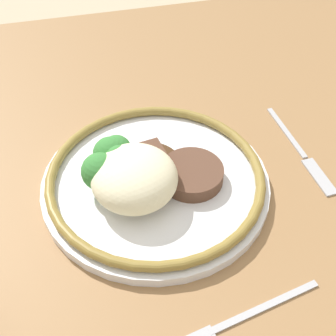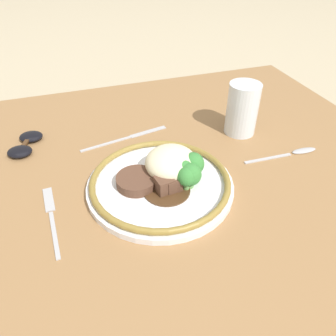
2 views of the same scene
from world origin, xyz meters
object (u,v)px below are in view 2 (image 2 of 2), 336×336
(plate, at_px, (165,178))
(juice_glass, at_px, (242,111))
(sunglasses, at_px, (26,144))
(knife, at_px, (128,138))
(spoon, at_px, (296,153))
(fork, at_px, (51,213))

(plate, relative_size, juice_glass, 2.29)
(juice_glass, bearing_deg, sunglasses, 169.25)
(plate, bearing_deg, sunglasses, 138.15)
(knife, height_order, spoon, spoon)
(juice_glass, xyz_separation_m, sunglasses, (-0.47, 0.09, -0.05))
(spoon, height_order, sunglasses, sunglasses)
(fork, relative_size, spoon, 0.99)
(juice_glass, xyz_separation_m, fork, (-0.43, -0.14, -0.05))
(plate, height_order, fork, plate)
(knife, distance_m, spoon, 0.37)
(juice_glass, distance_m, sunglasses, 0.49)
(plate, height_order, sunglasses, plate)
(spoon, xyz_separation_m, sunglasses, (-0.55, 0.21, 0.01))
(fork, bearing_deg, knife, -46.31)
(sunglasses, bearing_deg, knife, 13.28)
(juice_glass, height_order, knife, juice_glass)
(sunglasses, bearing_deg, plate, -19.40)
(fork, relative_size, knife, 0.83)
(fork, height_order, sunglasses, sunglasses)
(plate, relative_size, knife, 1.31)
(juice_glass, bearing_deg, spoon, -58.80)
(juice_glass, relative_size, knife, 0.57)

